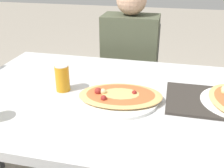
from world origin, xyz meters
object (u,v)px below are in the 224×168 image
at_px(dining_table, 103,105).
at_px(chair_far_seated, 131,74).
at_px(pizza_main, 120,96).
at_px(soda_can, 62,78).
at_px(person_seated, 130,55).

height_order(dining_table, chair_far_seated, chair_far_seated).
bearing_deg(dining_table, pizza_main, -26.17).
xyz_separation_m(dining_table, soda_can, (-0.19, -0.01, 0.13)).
bearing_deg(soda_can, dining_table, 2.27).
relative_size(person_seated, pizza_main, 2.87).
height_order(person_seated, soda_can, person_seated).
distance_m(dining_table, chair_far_seated, 0.82).
distance_m(chair_far_seated, soda_can, 0.89).
bearing_deg(pizza_main, chair_far_seated, 95.31).
bearing_deg(soda_can, person_seated, 73.62).
height_order(dining_table, pizza_main, pizza_main).
relative_size(person_seated, soda_can, 9.21).
relative_size(chair_far_seated, pizza_main, 2.13).
distance_m(dining_table, soda_can, 0.23).
bearing_deg(dining_table, soda_can, -177.73).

